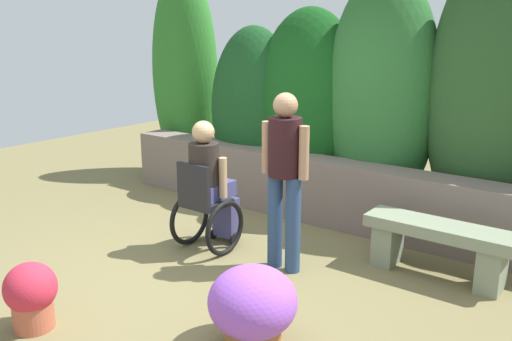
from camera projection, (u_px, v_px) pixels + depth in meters
The scene contains 8 objects.
ground_plane at pixel (210, 275), 5.00m from camera, with size 13.53×13.53×0.00m, color olive.
stone_retaining_wall at pixel (317, 189), 6.36m from camera, with size 5.60×0.40×0.74m, color #74655D.
hedge_backdrop at pixel (348, 100), 6.55m from camera, with size 6.35×1.13×3.09m.
stone_bench at pixel (438, 242), 4.91m from camera, with size 1.31×0.37×0.51m.
person_in_wheelchair at pixel (208, 190), 5.46m from camera, with size 0.53×0.66×1.33m.
person_standing_companion at pixel (285, 170), 4.90m from camera, with size 0.49×0.30×1.65m.
flower_pot_purple_near at pixel (253, 306), 3.84m from camera, with size 0.64×0.64×0.59m.
flower_pot_terracotta_by_wall at pixel (31, 295), 4.06m from camera, with size 0.39×0.39×0.52m.
Camera 1 is at (3.10, -3.41, 2.20)m, focal length 38.31 mm.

